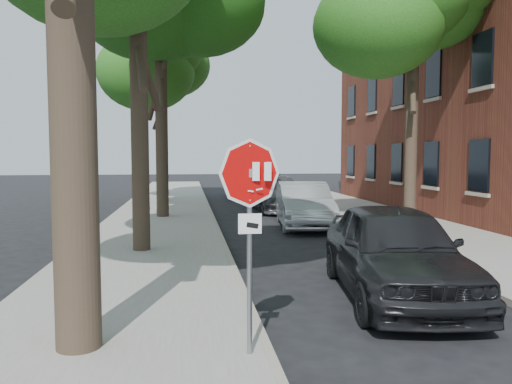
{
  "coord_description": "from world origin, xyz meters",
  "views": [
    {
      "loc": [
        -1.43,
        -5.86,
        2.54
      ],
      "look_at": [
        -0.54,
        0.58,
        2.05
      ],
      "focal_mm": 35.0,
      "sensor_mm": 36.0,
      "label": 1
    }
  ],
  "objects_px": {
    "tree_right": "(412,13)",
    "car_d": "(254,183)",
    "car_c": "(276,193)",
    "car_a": "(394,250)",
    "car_b": "(304,205)",
    "stop_sign": "(250,204)",
    "tree_far": "(161,65)",
    "tree_mid_b": "(160,13)"
  },
  "relations": [
    {
      "from": "tree_right",
      "to": "car_d",
      "type": "height_order",
      "value": "tree_right"
    },
    {
      "from": "tree_right",
      "to": "car_c",
      "type": "bearing_deg",
      "value": 117.7
    },
    {
      "from": "car_a",
      "to": "car_b",
      "type": "bearing_deg",
      "value": 94.93
    },
    {
      "from": "stop_sign",
      "to": "tree_right",
      "type": "distance_m",
      "value": 13.23
    },
    {
      "from": "car_b",
      "to": "car_c",
      "type": "bearing_deg",
      "value": 96.2
    },
    {
      "from": "tree_far",
      "to": "car_a",
      "type": "relative_size",
      "value": 1.9
    },
    {
      "from": "tree_far",
      "to": "car_d",
      "type": "distance_m",
      "value": 8.51
    },
    {
      "from": "tree_far",
      "to": "car_a",
      "type": "xyz_separation_m",
      "value": [
        4.94,
        -18.61,
        -6.38
      ]
    },
    {
      "from": "tree_right",
      "to": "car_c",
      "type": "relative_size",
      "value": 1.7
    },
    {
      "from": "tree_far",
      "to": "tree_right",
      "type": "relative_size",
      "value": 1.0
    },
    {
      "from": "tree_mid_b",
      "to": "car_a",
      "type": "relative_size",
      "value": 2.11
    },
    {
      "from": "car_b",
      "to": "tree_far",
      "type": "bearing_deg",
      "value": 124.23
    },
    {
      "from": "car_b",
      "to": "stop_sign",
      "type": "bearing_deg",
      "value": -100.3
    },
    {
      "from": "tree_far",
      "to": "stop_sign",
      "type": "bearing_deg",
      "value": -84.54
    },
    {
      "from": "car_b",
      "to": "tree_mid_b",
      "type": "bearing_deg",
      "value": 155.3
    },
    {
      "from": "car_b",
      "to": "car_d",
      "type": "bearing_deg",
      "value": 96.79
    },
    {
      "from": "tree_mid_b",
      "to": "car_c",
      "type": "bearing_deg",
      "value": 25.75
    },
    {
      "from": "tree_right",
      "to": "car_b",
      "type": "relative_size",
      "value": 1.95
    },
    {
      "from": "car_a",
      "to": "car_d",
      "type": "height_order",
      "value": "car_d"
    },
    {
      "from": "car_c",
      "to": "car_d",
      "type": "bearing_deg",
      "value": 87.39
    },
    {
      "from": "tree_right",
      "to": "car_a",
      "type": "distance_m",
      "value": 10.61
    },
    {
      "from": "tree_right",
      "to": "car_b",
      "type": "bearing_deg",
      "value": 163.43
    },
    {
      "from": "stop_sign",
      "to": "car_b",
      "type": "xyz_separation_m",
      "value": [
        3.3,
        11.14,
        -1.16
      ]
    },
    {
      "from": "tree_mid_b",
      "to": "car_b",
      "type": "relative_size",
      "value": 2.17
    },
    {
      "from": "stop_sign",
      "to": "car_c",
      "type": "bearing_deg",
      "value": 78.74
    },
    {
      "from": "car_a",
      "to": "car_c",
      "type": "distance_m",
      "value": 14.05
    },
    {
      "from": "tree_far",
      "to": "tree_right",
      "type": "xyz_separation_m",
      "value": [
        8.7,
        -11.0,
        0.0
      ]
    },
    {
      "from": "car_c",
      "to": "car_d",
      "type": "relative_size",
      "value": 0.89
    },
    {
      "from": "tree_mid_b",
      "to": "car_d",
      "type": "bearing_deg",
      "value": 62.01
    },
    {
      "from": "stop_sign",
      "to": "car_d",
      "type": "distance_m",
      "value": 23.61
    },
    {
      "from": "stop_sign",
      "to": "tree_far",
      "type": "distance_m",
      "value": 21.88
    },
    {
      "from": "car_b",
      "to": "tree_right",
      "type": "bearing_deg",
      "value": -10.37
    },
    {
      "from": "car_c",
      "to": "car_d",
      "type": "height_order",
      "value": "car_d"
    },
    {
      "from": "stop_sign",
      "to": "car_a",
      "type": "xyz_separation_m",
      "value": [
        2.92,
        2.53,
        -1.11
      ]
    },
    {
      "from": "tree_mid_b",
      "to": "tree_far",
      "type": "relative_size",
      "value": 1.11
    },
    {
      "from": "tree_mid_b",
      "to": "car_a",
      "type": "bearing_deg",
      "value": -68.23
    },
    {
      "from": "tree_mid_b",
      "to": "car_d",
      "type": "relative_size",
      "value": 1.69
    },
    {
      "from": "tree_far",
      "to": "tree_right",
      "type": "distance_m",
      "value": 14.02
    },
    {
      "from": "stop_sign",
      "to": "car_d",
      "type": "relative_size",
      "value": 0.43
    },
    {
      "from": "car_b",
      "to": "car_d",
      "type": "distance_m",
      "value": 12.22
    },
    {
      "from": "car_d",
      "to": "car_a",
      "type": "bearing_deg",
      "value": -87.47
    },
    {
      "from": "stop_sign",
      "to": "car_b",
      "type": "distance_m",
      "value": 11.68
    }
  ]
}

